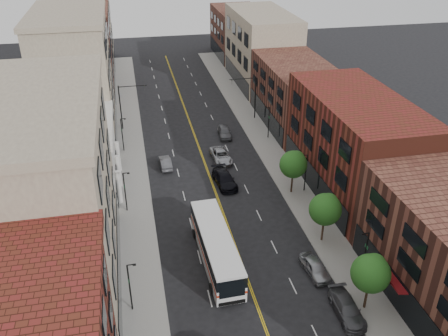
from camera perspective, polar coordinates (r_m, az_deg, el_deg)
sidewalk_left at (r=66.70m, az=-10.98°, el=0.22°), size 4.00×110.00×0.15m
sidewalk_right at (r=69.44m, az=5.69°, el=1.84°), size 4.00×110.00×0.15m
bldg_l_tanoffice at (r=43.83m, az=-20.13°, el=-3.96°), size 10.00×22.00×18.00m
bldg_l_white at (r=61.82m, az=-17.64°, el=1.03°), size 10.00×14.00×8.00m
bldg_l_far_a at (r=75.66m, az=-17.36°, el=10.30°), size 10.00×20.00×18.00m
bldg_l_far_b at (r=95.23m, az=-16.48°, el=13.15°), size 10.00×20.00×15.00m
bldg_l_far_c at (r=112.18m, az=-16.21°, el=16.77°), size 10.00×16.00×20.00m
bldg_r_mid at (r=60.26m, az=15.40°, el=2.77°), size 10.00×22.00×12.00m
bldg_r_far_a at (r=78.31m, az=8.68°, el=8.79°), size 10.00×20.00×10.00m
bldg_r_far_b at (r=96.76m, az=4.51°, el=14.15°), size 10.00×22.00×14.00m
bldg_r_far_c at (r=115.90m, az=1.69°, el=15.92°), size 10.00×18.00×11.00m
tree_r_1 at (r=43.33m, az=17.30°, el=-11.86°), size 3.40×3.40×5.59m
tree_r_2 at (r=50.36m, az=12.15°, el=-4.76°), size 3.40×3.40×5.59m
tree_r_3 at (r=58.26m, az=8.41°, el=0.54°), size 3.40×3.40×5.59m
lamp_l_1 at (r=42.77m, az=-11.24°, el=-13.62°), size 0.81×0.55×5.05m
lamp_l_2 at (r=55.71m, az=-11.80°, el=-2.58°), size 0.81×0.55×5.05m
lamp_l_3 at (r=69.93m, az=-12.13°, el=4.15°), size 0.81×0.55×5.05m
lamp_r_1 at (r=47.31m, az=16.61°, el=-9.62°), size 0.81×0.55×5.05m
lamp_r_2 at (r=59.27m, az=9.77°, el=-0.33°), size 0.81×0.55×5.05m
lamp_r_3 at (r=72.80m, az=5.38°, el=5.70°), size 0.81×0.55×5.05m
signal_mast_left at (r=76.69m, az=-11.86°, el=7.78°), size 4.49×0.18×7.20m
signal_mast_right at (r=79.15m, az=3.28°, el=9.02°), size 4.49×0.18×7.20m
city_bus at (r=47.74m, az=-0.95°, el=-9.36°), size 3.41×13.00×3.32m
car_parked_mid at (r=44.47m, az=14.59°, el=-16.07°), size 2.12×5.05×1.45m
car_parked_far at (r=47.89m, az=10.90°, el=-11.69°), size 2.18×4.51×1.48m
car_lane_behind at (r=65.58m, az=-7.07°, el=0.65°), size 1.67×4.28×1.39m
car_lane_a at (r=60.89m, az=0.06°, el=-1.36°), size 2.86×5.81×1.62m
car_lane_b at (r=66.80m, az=-0.36°, el=1.49°), size 2.75×5.49×1.49m
car_lane_c at (r=73.95m, az=0.06°, el=4.36°), size 2.15×4.68×1.56m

